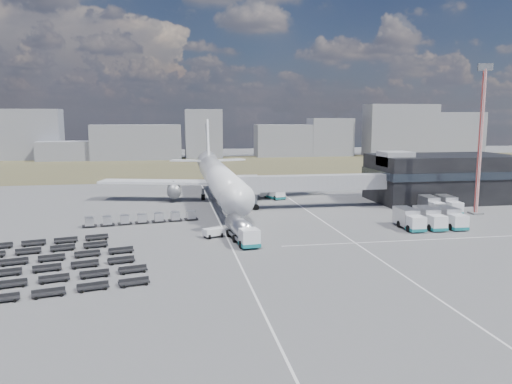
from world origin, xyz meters
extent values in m
plane|color=#565659|center=(0.00, 0.00, 0.00)|extent=(420.00, 420.00, 0.00)
cube|color=#4E4A2F|center=(0.00, 110.00, 0.01)|extent=(420.00, 90.00, 0.01)
cube|color=silver|center=(-2.00, 5.00, 0.01)|extent=(0.25, 110.00, 0.01)
cube|color=silver|center=(16.00, 5.00, 0.01)|extent=(0.25, 110.00, 0.01)
cube|color=silver|center=(25.00, -8.00, 0.01)|extent=(40.00, 0.25, 0.01)
cube|color=black|center=(48.00, 24.00, 5.00)|extent=(30.00, 16.00, 10.00)
cube|color=#262D38|center=(48.00, 24.00, 6.20)|extent=(30.40, 16.40, 1.60)
cube|color=#939399|center=(36.00, 22.00, 9.50)|extent=(6.00, 6.00, 3.00)
cube|color=#939399|center=(18.10, 20.50, 5.10)|extent=(29.80, 3.00, 3.00)
cube|color=#939399|center=(4.70, 20.00, 5.10)|extent=(4.00, 3.60, 3.40)
cylinder|color=slate|center=(6.20, 20.50, 2.55)|extent=(0.70, 0.70, 5.10)
cylinder|color=black|center=(6.20, 20.50, 0.45)|extent=(1.40, 0.90, 1.40)
cylinder|color=white|center=(0.00, 30.00, 5.30)|extent=(5.60, 48.00, 5.60)
cone|color=white|center=(0.00, 3.50, 5.30)|extent=(5.60, 5.00, 5.60)
cone|color=white|center=(0.00, 58.00, 6.10)|extent=(5.60, 8.00, 5.60)
cube|color=black|center=(0.00, 5.50, 6.10)|extent=(2.20, 2.00, 0.80)
cube|color=white|center=(-13.00, 35.00, 4.10)|extent=(25.59, 11.38, 0.50)
cube|color=white|center=(13.00, 35.00, 4.10)|extent=(25.59, 11.38, 0.50)
cylinder|color=slate|center=(-9.50, 33.00, 2.40)|extent=(3.00, 5.00, 3.00)
cylinder|color=slate|center=(9.50, 33.00, 2.40)|extent=(3.00, 5.00, 3.00)
cube|color=white|center=(-5.50, 60.00, 6.50)|extent=(9.49, 5.63, 0.35)
cube|color=white|center=(5.50, 60.00, 6.50)|extent=(9.49, 5.63, 0.35)
cube|color=white|center=(0.00, 61.00, 11.80)|extent=(0.50, 9.06, 11.45)
cylinder|color=slate|center=(0.00, 9.00, 1.25)|extent=(0.50, 0.50, 2.50)
cylinder|color=slate|center=(-3.20, 34.00, 1.25)|extent=(0.60, 0.60, 2.50)
cylinder|color=slate|center=(3.20, 34.00, 1.25)|extent=(0.60, 0.60, 2.50)
cylinder|color=black|center=(0.00, 9.00, 0.50)|extent=(0.50, 1.20, 1.20)
cube|color=gray|center=(-75.75, 152.83, 10.71)|extent=(39.71, 12.00, 21.43)
cube|color=gray|center=(-51.43, 145.68, 3.99)|extent=(25.92, 12.00, 7.99)
cube|color=gray|center=(-23.93, 144.33, 7.42)|extent=(37.45, 12.00, 14.84)
cube|color=gray|center=(4.84, 149.10, 10.72)|extent=(16.11, 12.00, 21.44)
cube|color=gray|center=(46.34, 151.04, 7.30)|extent=(34.80, 12.00, 14.60)
cube|color=gray|center=(64.36, 150.92, 8.75)|extent=(19.81, 12.00, 17.51)
cube|color=gray|center=(97.20, 146.15, 11.98)|extent=(33.42, 12.00, 23.96)
cube|color=gray|center=(130.80, 156.31, 10.20)|extent=(28.61, 12.00, 20.40)
cube|color=white|center=(0.40, -8.19, 1.52)|extent=(2.82, 2.82, 2.40)
cube|color=#157076|center=(0.40, -8.19, 0.57)|extent=(2.94, 2.94, 0.52)
cylinder|color=silver|center=(-0.29, -3.11, 1.99)|extent=(3.64, 8.12, 2.61)
cube|color=slate|center=(-0.29, -3.11, 0.78)|extent=(3.54, 8.11, 0.37)
cylinder|color=black|center=(-0.08, -4.67, 0.52)|extent=(2.85, 1.50, 1.15)
cube|color=white|center=(-4.00, -1.01, 0.69)|extent=(3.43, 2.74, 1.38)
cube|color=white|center=(12.62, 33.14, 1.60)|extent=(4.04, 6.45, 2.80)
cube|color=#157076|center=(12.62, 33.14, 0.45)|extent=(4.16, 6.57, 0.45)
cube|color=white|center=(28.03, -3.02, 1.38)|extent=(2.48, 2.37, 2.34)
cube|color=#157076|center=(28.03, -3.02, 0.48)|extent=(2.59, 2.48, 0.48)
cube|color=silver|center=(28.08, 0.71, 1.81)|extent=(2.62, 4.93, 2.77)
cube|color=white|center=(31.65, -3.06, 1.38)|extent=(2.48, 2.37, 2.34)
cube|color=#157076|center=(31.65, -3.06, 0.48)|extent=(2.59, 2.48, 0.48)
cube|color=silver|center=(31.70, 0.67, 1.81)|extent=(2.62, 4.93, 2.77)
cube|color=white|center=(35.28, -3.11, 1.38)|extent=(2.48, 2.37, 2.34)
cube|color=#157076|center=(35.28, -3.11, 0.48)|extent=(2.59, 2.48, 0.48)
cube|color=silver|center=(35.32, 0.62, 1.81)|extent=(2.62, 4.93, 2.77)
cube|color=white|center=(38.44, 8.95, 1.33)|extent=(2.50, 2.41, 2.25)
cube|color=#157076|center=(38.44, 8.95, 0.46)|extent=(2.61, 2.51, 0.46)
cube|color=silver|center=(38.69, 12.51, 1.74)|extent=(2.77, 4.86, 2.66)
cube|color=white|center=(41.91, 8.71, 1.33)|extent=(2.50, 2.41, 2.25)
cube|color=#157076|center=(41.91, 8.71, 0.46)|extent=(2.61, 2.51, 0.46)
cube|color=silver|center=(42.16, 12.27, 1.74)|extent=(2.77, 4.86, 2.66)
cube|color=black|center=(-23.64, 9.45, 0.27)|extent=(2.52, 1.80, 0.16)
cube|color=silver|center=(-23.64, 9.45, 1.02)|extent=(1.65, 1.65, 1.34)
cube|color=black|center=(-20.83, 9.93, 0.27)|extent=(2.52, 1.80, 0.16)
cube|color=silver|center=(-20.83, 9.93, 1.02)|extent=(1.65, 1.65, 1.34)
cube|color=black|center=(-18.03, 10.41, 0.27)|extent=(2.52, 1.80, 0.16)
cube|color=silver|center=(-18.03, 10.41, 1.02)|extent=(1.65, 1.65, 1.34)
cube|color=black|center=(-15.22, 10.89, 0.27)|extent=(2.52, 1.80, 0.16)
cube|color=silver|center=(-15.22, 10.89, 1.02)|extent=(1.65, 1.65, 1.34)
cube|color=black|center=(-12.41, 11.37, 0.27)|extent=(2.52, 1.80, 0.16)
cube|color=silver|center=(-12.41, 11.37, 1.02)|extent=(1.65, 1.65, 1.34)
cube|color=black|center=(-9.60, 11.85, 0.27)|extent=(2.52, 1.80, 0.16)
cube|color=silver|center=(-9.60, 11.85, 1.02)|extent=(1.65, 1.65, 1.34)
cube|color=black|center=(-6.79, 12.33, 0.27)|extent=(2.52, 1.80, 0.16)
cube|color=silver|center=(-6.79, 12.33, 1.02)|extent=(1.65, 1.65, 1.34)
cube|color=black|center=(-27.05, -24.07, 0.39)|extent=(29.75, 8.72, 0.78)
cube|color=black|center=(-28.12, -19.66, 0.39)|extent=(29.75, 8.72, 0.78)
cube|color=black|center=(-29.19, -15.26, 0.39)|extent=(29.75, 8.72, 0.78)
cube|color=black|center=(-30.27, -10.85, 0.39)|extent=(29.75, 8.72, 0.78)
cube|color=black|center=(-31.34, -6.45, 0.39)|extent=(25.55, 7.70, 0.78)
cube|color=black|center=(-32.41, -2.04, 0.39)|extent=(25.55, 7.70, 0.78)
cylinder|color=#AE211B|center=(46.41, 9.00, 13.36)|extent=(0.75, 0.75, 26.71)
cube|color=slate|center=(46.41, 9.00, 27.03)|extent=(2.64, 1.37, 1.28)
cube|color=#565659|center=(46.41, 9.00, 0.16)|extent=(2.14, 2.14, 0.32)
camera|label=1|loc=(-10.29, -74.92, 18.13)|focal=35.00mm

